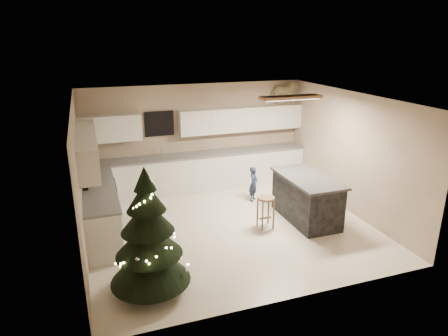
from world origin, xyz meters
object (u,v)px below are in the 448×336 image
Objects in this scene: bar_stool at (266,205)px; toddler at (254,184)px; island at (306,198)px; rocking_horse at (284,92)px; christmas_tree at (149,242)px.

bar_stool is 1.40m from toddler.
island is 2.59× the size of bar_stool.
bar_stool is 0.79× the size of toddler.
bar_stool is at bearing -152.72° from toddler.
island is 2.06× the size of toddler.
rocking_horse is (0.67, 2.51, 1.84)m from island.
bar_stool is at bearing 167.18° from rocking_horse.
bar_stool is 3.55m from rocking_horse.
bar_stool is 0.33× the size of christmas_tree.
bar_stool is 2.88m from christmas_tree.
christmas_tree is at bearing -151.86° from bar_stool.
island is at bearing 22.08° from christmas_tree.
island is at bearing -175.40° from rocking_horse.
island reaches higher than bar_stool.
toddler is at bearing 43.60° from christmas_tree.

